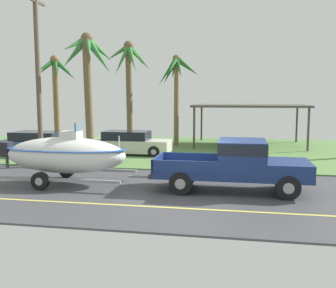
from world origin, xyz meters
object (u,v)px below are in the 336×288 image
(pickup_truck_towing, at_px, (241,163))
(parked_sedan_near, at_px, (40,144))
(carport_awning, at_px, (249,106))
(palm_tree_mid, at_px, (129,70))
(palm_tree_near_left, at_px, (56,81))
(utility_pole, at_px, (38,75))
(parked_sedan_far, at_px, (130,143))
(boat_on_trailer, at_px, (65,155))
(palm_tree_far_left, at_px, (88,67))
(palm_tree_far_right, at_px, (177,75))

(pickup_truck_towing, bearing_deg, parked_sedan_near, 150.25)
(carport_awning, xyz_separation_m, palm_tree_mid, (-7.44, -3.19, 2.27))
(palm_tree_near_left, distance_m, utility_pole, 7.00)
(parked_sedan_far, distance_m, palm_tree_near_left, 7.41)
(pickup_truck_towing, bearing_deg, utility_pole, 158.45)
(palm_tree_mid, bearing_deg, boat_on_trailer, -88.45)
(parked_sedan_near, bearing_deg, palm_tree_far_left, -26.31)
(parked_sedan_far, height_order, carport_awning, carport_awning)
(palm_tree_far_right, height_order, utility_pole, utility_pole)
(boat_on_trailer, height_order, parked_sedan_near, boat_on_trailer)
(pickup_truck_towing, xyz_separation_m, palm_tree_mid, (-6.88, 9.93, 3.94))
(palm_tree_far_right, bearing_deg, utility_pole, -124.16)
(palm_tree_near_left, bearing_deg, pickup_truck_towing, -40.87)
(parked_sedan_near, relative_size, palm_tree_near_left, 0.78)
(parked_sedan_far, relative_size, palm_tree_far_right, 0.74)
(palm_tree_near_left, bearing_deg, palm_tree_mid, -5.60)
(pickup_truck_towing, height_order, parked_sedan_near, pickup_truck_towing)
(parked_sedan_far, height_order, palm_tree_near_left, palm_tree_near_left)
(palm_tree_mid, relative_size, palm_tree_far_left, 1.05)
(pickup_truck_towing, distance_m, parked_sedan_near, 12.82)
(boat_on_trailer, bearing_deg, palm_tree_mid, 91.55)
(palm_tree_near_left, bearing_deg, palm_tree_far_right, 10.82)
(palm_tree_far_left, bearing_deg, pickup_truck_towing, -31.40)
(palm_tree_near_left, height_order, palm_tree_far_right, palm_tree_far_right)
(pickup_truck_towing, relative_size, carport_awning, 0.76)
(utility_pole, bearing_deg, boat_on_trailer, -51.08)
(palm_tree_far_left, bearing_deg, parked_sedan_far, 69.93)
(parked_sedan_near, xyz_separation_m, palm_tree_near_left, (-0.94, 4.08, 3.67))
(pickup_truck_towing, relative_size, boat_on_trailer, 0.93)
(parked_sedan_near, height_order, palm_tree_far_left, palm_tree_far_left)
(boat_on_trailer, height_order, palm_tree_far_left, palm_tree_far_left)
(boat_on_trailer, bearing_deg, palm_tree_far_left, 99.90)
(palm_tree_far_right, bearing_deg, pickup_truck_towing, -70.53)
(palm_tree_mid, relative_size, palm_tree_far_right, 1.11)
(boat_on_trailer, height_order, parked_sedan_far, boat_on_trailer)
(pickup_truck_towing, bearing_deg, palm_tree_near_left, 139.13)
(carport_awning, bearing_deg, parked_sedan_far, -141.27)
(parked_sedan_far, relative_size, palm_tree_mid, 0.67)
(parked_sedan_far, bearing_deg, palm_tree_far_right, 64.50)
(pickup_truck_towing, distance_m, palm_tree_near_left, 16.29)
(palm_tree_mid, distance_m, palm_tree_far_left, 5.44)
(parked_sedan_near, distance_m, palm_tree_mid, 7.00)
(palm_tree_near_left, bearing_deg, utility_pole, -70.43)
(pickup_truck_towing, bearing_deg, carport_awning, 87.57)
(parked_sedan_near, bearing_deg, parked_sedan_far, 14.89)
(parked_sedan_far, bearing_deg, palm_tree_near_left, 154.34)
(boat_on_trailer, xyz_separation_m, parked_sedan_far, (0.35, 7.65, -0.46))
(palm_tree_near_left, bearing_deg, parked_sedan_near, -77.05)
(utility_pole, bearing_deg, palm_tree_mid, 65.09)
(boat_on_trailer, bearing_deg, pickup_truck_towing, 0.00)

